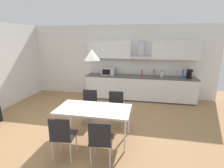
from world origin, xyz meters
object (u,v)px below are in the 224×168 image
Objects in this scene: bottle_red at (142,73)px; chair_far_left at (89,103)px; bottle_brown at (154,73)px; dining_table at (94,110)px; bottle_blue at (183,74)px; chair_near_right at (101,138)px; coffee_maker at (189,74)px; pendant_lamp at (92,55)px; microwave at (108,71)px; chair_near_left at (62,134)px; bottle_white at (162,74)px; chair_far_right at (116,105)px.

chair_far_left is (-1.30, -2.08, -0.45)m from bottle_red.
bottle_brown is 3.24m from dining_table.
bottle_blue is 1.25× the size of bottle_red.
chair_near_right is at bearing -65.13° from dining_table.
dining_table is at bearing -115.27° from bottle_brown.
coffee_maker is 0.94× the size of pendant_lamp.
microwave is at bearing 179.78° from bottle_blue.
chair_near_left is (-1.73, -3.71, -0.46)m from bottle_brown.
bottle_white is 2.95m from chair_far_left.
bottle_brown is 4.12m from chair_near_left.
bottle_white is at bearing -1.29° from bottle_brown.
chair_near_left is 1.00× the size of chair_far_right.
dining_table is 1.85× the size of chair_far_right.
coffee_maker is 1.01× the size of bottle_blue.
dining_table is at bearing 0.00° from pendant_lamp.
coffee_maker is at bearing 35.56° from chair_far_left.
bottle_brown is 2.78m from chair_far_left.
coffee_maker is 4.31m from chair_near_right.
chair_far_right is (0.65, -2.06, -0.49)m from microwave.
dining_table is at bearing -65.30° from chair_far_left.
bottle_blue is 0.92× the size of pendant_lamp.
microwave is at bearing 88.15° from chair_far_left.
chair_near_left is at bearing -115.00° from bottle_brown.
chair_far_right reaches higher than dining_table.
bottle_red is 3.16m from pendant_lamp.
chair_far_right is at bearing -136.47° from coffee_maker.
chair_far_left is at bearing 114.78° from chair_near_right.
chair_near_right reaches higher than dining_table.
dining_table is (-2.55, -2.88, -0.34)m from coffee_maker.
bottle_brown is at bearing 64.73° from dining_table.
bottle_white is 0.71× the size of pendant_lamp.
microwave is 1.50× the size of pendant_lamp.
chair_near_left and chair_far_right have the same top height.
pendant_lamp is (-0.37, 0.80, 1.36)m from chair_near_right.
chair_far_right is at bearing 90.58° from chair_near_right.
bottle_red is at bearing 81.26° from chair_near_right.
bottle_blue is at bearing -1.18° from bottle_red.
chair_far_right is at bearing -134.02° from bottle_blue.
coffee_maker is 0.34× the size of chair_near_right.
chair_near_left is 1.60m from chair_far_left.
microwave reaches higher than chair_far_left.
chair_near_right and chair_far_right have the same top height.
pendant_lamp is (0.37, -0.80, 1.36)m from chair_far_left.
chair_far_left is (-0.37, 0.80, -0.16)m from dining_table.
microwave is 0.55× the size of chair_far_left.
bottle_red reaches higher than bottle_white.
chair_near_right is at bearing 0.01° from chair_near_left.
dining_table is 1.85× the size of chair_far_left.
chair_near_left is (-0.36, -0.80, -0.16)m from dining_table.
bottle_red is at bearing 70.66° from chair_near_left.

